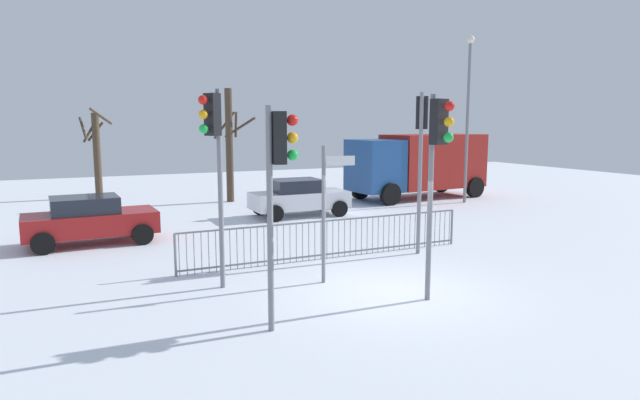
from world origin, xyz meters
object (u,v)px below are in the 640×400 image
object	(u,v)px
car_white_far	(299,197)
car_red_mid	(90,219)
traffic_light_mid_left	(421,136)
street_lamp	(468,103)
traffic_light_foreground_right	(214,144)
traffic_light_rear_left	(437,151)
bare_tree_right	(96,152)
traffic_light_mid_right	(278,168)
delivery_truck	(419,163)
bare_tree_centre	(230,144)
direction_sign_post	(326,207)

from	to	relation	value
car_white_far	car_red_mid	bearing A→B (deg)	-165.76
traffic_light_mid_left	car_red_mid	xyz separation A→B (m)	(-8.52, 5.04, -2.53)
street_lamp	traffic_light_foreground_right	bearing A→B (deg)	-148.70
traffic_light_rear_left	car_white_far	bearing A→B (deg)	-110.70
traffic_light_mid_left	bare_tree_right	distance (m)	17.91
traffic_light_mid_right	delivery_truck	size ratio (longest dim) A/B	0.55
traffic_light_mid_left	bare_tree_centre	distance (m)	12.31
traffic_light_rear_left	bare_tree_centre	world-z (taller)	bare_tree_centre
car_white_far	bare_tree_centre	bearing A→B (deg)	104.94
bare_tree_centre	traffic_light_mid_left	bearing A→B (deg)	-79.58
traffic_light_rear_left	direction_sign_post	distance (m)	2.92
traffic_light_foreground_right	traffic_light_rear_left	distance (m)	4.71
direction_sign_post	traffic_light_mid_left	bearing A→B (deg)	30.58
delivery_truck	street_lamp	distance (m)	3.70
delivery_truck	bare_tree_right	xyz separation A→B (m)	(-14.29, 6.68, 0.54)
street_lamp	bare_tree_right	world-z (taller)	street_lamp
traffic_light_foreground_right	traffic_light_mid_right	bearing A→B (deg)	161.72
traffic_light_rear_left	bare_tree_right	world-z (taller)	bare_tree_right
delivery_truck	traffic_light_mid_left	bearing A→B (deg)	49.66
direction_sign_post	bare_tree_centre	size ratio (longest dim) A/B	0.61
bare_tree_right	traffic_light_rear_left	bearing A→B (deg)	-74.12
car_white_far	bare_tree_right	size ratio (longest dim) A/B	0.87
delivery_truck	bare_tree_right	size ratio (longest dim) A/B	1.65
delivery_truck	bare_tree_centre	distance (m)	9.13
traffic_light_foreground_right	car_white_far	xyz separation A→B (m)	(5.24, 8.09, -2.46)
car_red_mid	delivery_truck	xyz separation A→B (m)	(14.97, 4.36, 0.97)
car_white_far	bare_tree_right	xyz separation A→B (m)	(-7.01, 9.01, 1.51)
delivery_truck	bare_tree_right	world-z (taller)	bare_tree_right
traffic_light_mid_left	bare_tree_right	size ratio (longest dim) A/B	1.03
street_lamp	traffic_light_rear_left	bearing A→B (deg)	-131.69
street_lamp	bare_tree_centre	bearing A→B (deg)	153.88
traffic_light_foreground_right	traffic_light_mid_left	size ratio (longest dim) A/B	0.98
traffic_light_mid_left	direction_sign_post	world-z (taller)	traffic_light_mid_left
traffic_light_mid_left	delivery_truck	world-z (taller)	traffic_light_mid_left
direction_sign_post	traffic_light_foreground_right	bearing A→B (deg)	174.78
traffic_light_rear_left	car_white_far	size ratio (longest dim) A/B	1.11
traffic_light_rear_left	street_lamp	size ratio (longest dim) A/B	0.56
traffic_light_mid_left	car_red_mid	size ratio (longest dim) A/B	1.15
car_red_mid	delivery_truck	bearing A→B (deg)	12.60
direction_sign_post	street_lamp	world-z (taller)	street_lamp
traffic_light_foreground_right	traffic_light_rear_left	world-z (taller)	traffic_light_foreground_right
traffic_light_foreground_right	street_lamp	distance (m)	16.04
car_white_far	traffic_light_foreground_right	bearing A→B (deg)	-123.48
delivery_truck	traffic_light_mid_right	bearing A→B (deg)	41.74
street_lamp	bare_tree_centre	size ratio (longest dim) A/B	1.44
car_white_far	street_lamp	distance (m)	9.23
delivery_truck	street_lamp	world-z (taller)	street_lamp
traffic_light_rear_left	traffic_light_mid_left	bearing A→B (deg)	-134.14
delivery_truck	street_lamp	bearing A→B (deg)	112.34
bare_tree_centre	bare_tree_right	world-z (taller)	bare_tree_centre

